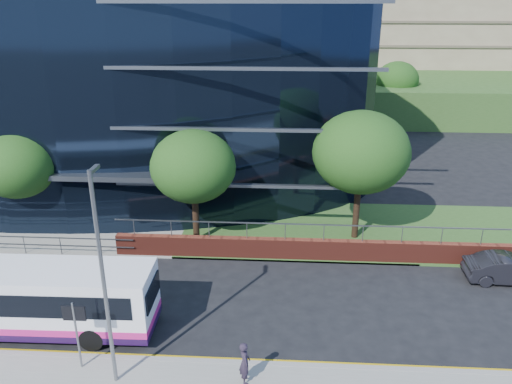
# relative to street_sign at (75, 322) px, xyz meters

# --- Properties ---
(grass_verge) EXTENTS (36.00, 8.00, 0.12)m
(grass_verge) POSITION_rel_street_sign_xyz_m (19.50, 12.59, -2.09)
(grass_verge) COLOR #2D511E
(grass_verge) RESTS_ON ground
(glass_office) EXTENTS (44.00, 23.10, 16.00)m
(glass_office) POSITION_rel_street_sign_xyz_m (-8.50, 22.44, 5.85)
(glass_office) COLOR black
(glass_office) RESTS_ON ground
(retaining_wall) EXTENTS (34.00, 0.40, 2.11)m
(retaining_wall) POSITION_rel_street_sign_xyz_m (15.50, 8.89, -1.54)
(retaining_wall) COLOR maroon
(retaining_wall) RESTS_ON ground
(apartment_block) EXTENTS (60.00, 42.00, 30.00)m
(apartment_block) POSITION_rel_street_sign_xyz_m (27.50, 58.80, 8.96)
(apartment_block) COLOR #2D511E
(apartment_block) RESTS_ON ground
(street_sign) EXTENTS (0.85, 0.09, 2.80)m
(street_sign) POSITION_rel_street_sign_xyz_m (0.00, 0.00, 0.00)
(street_sign) COLOR slate
(street_sign) RESTS_ON pavement_near
(tree_far_b) EXTENTS (4.29, 4.29, 6.05)m
(tree_far_b) POSITION_rel_street_sign_xyz_m (-7.50, 11.09, 2.06)
(tree_far_b) COLOR black
(tree_far_b) RESTS_ON ground
(tree_far_c) EXTENTS (4.62, 4.62, 6.51)m
(tree_far_c) POSITION_rel_street_sign_xyz_m (2.50, 10.59, 2.39)
(tree_far_c) COLOR black
(tree_far_c) RESTS_ON ground
(tree_far_d) EXTENTS (5.28, 5.28, 7.44)m
(tree_far_d) POSITION_rel_street_sign_xyz_m (11.50, 11.59, 3.04)
(tree_far_d) COLOR black
(tree_far_d) RESTS_ON ground
(tree_dist_e) EXTENTS (4.62, 4.62, 6.51)m
(tree_dist_e) POSITION_rel_street_sign_xyz_m (19.50, 41.59, 2.39)
(tree_dist_e) COLOR black
(tree_dist_e) RESTS_ON ground
(streetlight_east) EXTENTS (0.15, 0.77, 8.00)m
(streetlight_east) POSITION_rel_street_sign_xyz_m (1.50, -0.59, 2.29)
(streetlight_east) COLOR slate
(streetlight_east) RESTS_ON pavement_near
(city_bus) EXTENTS (10.85, 2.65, 2.92)m
(city_bus) POSITION_rel_street_sign_xyz_m (-3.06, 2.21, -0.60)
(city_bus) COLOR white
(city_bus) RESTS_ON ground
(parked_car) EXTENTS (4.16, 1.49, 1.37)m
(parked_car) POSITION_rel_street_sign_xyz_m (18.39, 7.35, -1.47)
(parked_car) COLOR black
(parked_car) RESTS_ON ground
(pedestrian) EXTENTS (0.54, 0.68, 1.66)m
(pedestrian) POSITION_rel_street_sign_xyz_m (6.14, -0.41, -1.17)
(pedestrian) COLOR #271E2D
(pedestrian) RESTS_ON pavement_near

